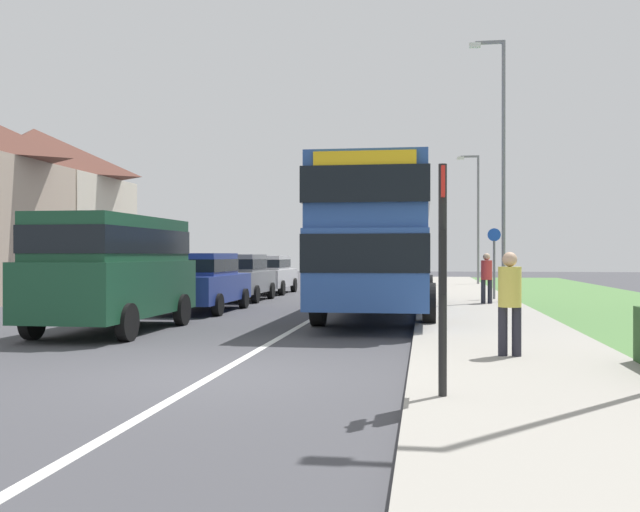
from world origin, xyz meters
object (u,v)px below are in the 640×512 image
object	(u,v)px
parked_car_grey	(239,275)
cycle_route_sign	(494,260)
parked_car_blue	(202,280)
pedestrian_walking_away	(487,276)
parked_van_dark_green	(114,264)
pedestrian_at_stop	(510,299)
street_lamp_mid	(501,155)
parked_car_silver	(267,273)
bus_stop_sign	(443,263)
street_lamp_far	(476,210)
double_decker_bus	(381,235)

from	to	relation	value
parked_car_grey	cycle_route_sign	bearing A→B (deg)	2.92
parked_car_blue	pedestrian_walking_away	size ratio (longest dim) A/B	2.67
parked_van_dark_green	parked_car_blue	world-z (taller)	parked_van_dark_green
pedestrian_at_stop	street_lamp_mid	distance (m)	13.25
parked_car_silver	bus_stop_sign	size ratio (longest dim) A/B	1.66
parked_car_grey	parked_car_blue	bearing A→B (deg)	-87.77
bus_stop_sign	street_lamp_far	size ratio (longest dim) A/B	0.39
parked_car_silver	pedestrian_at_stop	world-z (taller)	pedestrian_at_stop
parked_car_grey	street_lamp_far	bearing A→B (deg)	55.54
pedestrian_walking_away	parked_van_dark_green	bearing A→B (deg)	-135.33
double_decker_bus	street_lamp_mid	bearing A→B (deg)	51.23
parked_car_silver	street_lamp_far	xyz separation A→B (m)	(9.14, 8.48, 3.03)
parked_car_grey	cycle_route_sign	xyz separation A→B (m)	(8.80, 0.45, 0.53)
pedestrian_at_stop	parked_car_blue	bearing A→B (deg)	130.83
pedestrian_at_stop	parked_car_grey	bearing A→B (deg)	119.64
parked_car_blue	parked_car_silver	bearing A→B (deg)	91.52
pedestrian_walking_away	street_lamp_far	bearing A→B (deg)	87.26
parked_car_silver	pedestrian_walking_away	size ratio (longest dim) A/B	2.59
street_lamp_far	parked_car_silver	bearing A→B (deg)	-137.13
parked_van_dark_green	pedestrian_at_stop	world-z (taller)	parked_van_dark_green
parked_car_grey	bus_stop_sign	xyz separation A→B (m)	(6.65, -16.75, 0.64)
parked_car_blue	pedestrian_walking_away	xyz separation A→B (m)	(8.16, 2.90, 0.06)
parked_van_dark_green	parked_car_grey	xyz separation A→B (m)	(0.02, 10.22, -0.53)
double_decker_bus	pedestrian_walking_away	world-z (taller)	double_decker_bus
double_decker_bus	parked_car_grey	size ratio (longest dim) A/B	2.73
parked_car_silver	pedestrian_walking_away	bearing A→B (deg)	-38.47
cycle_route_sign	street_lamp_mid	bearing A→B (deg)	-87.06
double_decker_bus	parked_car_blue	size ratio (longest dim) A/B	2.41
parked_van_dark_green	pedestrian_at_stop	size ratio (longest dim) A/B	2.96
pedestrian_at_stop	cycle_route_sign	world-z (taller)	cycle_route_sign
parked_car_grey	cycle_route_sign	world-z (taller)	cycle_route_sign
parked_car_silver	pedestrian_at_stop	xyz separation A→B (m)	(7.78, -18.30, 0.10)
cycle_route_sign	street_lamp_far	size ratio (longest dim) A/B	0.37
double_decker_bus	bus_stop_sign	size ratio (longest dim) A/B	4.14
parked_car_grey	street_lamp_mid	world-z (taller)	street_lamp_mid
street_lamp_far	parked_van_dark_green	bearing A→B (deg)	-111.20
double_decker_bus	street_lamp_mid	size ratio (longest dim) A/B	1.27
parked_car_blue	pedestrian_walking_away	world-z (taller)	pedestrian_walking_away
pedestrian_walking_away	parked_car_silver	bearing A→B (deg)	141.53
parked_car_grey	parked_car_silver	world-z (taller)	parked_car_grey
parked_car_blue	pedestrian_walking_away	distance (m)	8.66
double_decker_bus	cycle_route_sign	world-z (taller)	double_decker_bus
parked_van_dark_green	parked_car_grey	distance (m)	10.23
street_lamp_far	pedestrian_walking_away	bearing A→B (deg)	-92.74
double_decker_bus	parked_car_blue	distance (m)	5.29
parked_van_dark_green	street_lamp_far	xyz separation A→B (m)	(9.09, 23.44, 2.48)
pedestrian_walking_away	street_lamp_far	distance (m)	15.47
parked_car_silver	parked_van_dark_green	bearing A→B (deg)	-89.81
double_decker_bus	parked_car_blue	bearing A→B (deg)	174.27
pedestrian_walking_away	bus_stop_sign	distance (m)	14.91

